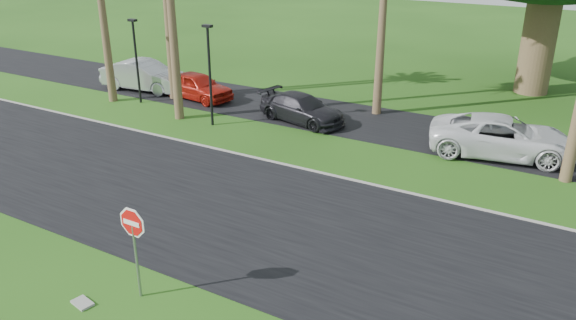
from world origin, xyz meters
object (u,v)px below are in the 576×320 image
at_px(car_dark, 302,109).
at_px(car_minivan, 503,137).
at_px(stop_sign_near, 134,235).
at_px(car_silver, 145,76).
at_px(car_red, 197,86).

height_order(car_dark, car_minivan, car_minivan).
distance_m(stop_sign_near, car_minivan, 15.55).
height_order(car_silver, car_minivan, car_silver).
distance_m(stop_sign_near, car_red, 17.52).
height_order(car_red, car_minivan, car_minivan).
bearing_deg(car_red, car_minivan, -83.32).
relative_size(car_silver, car_red, 1.20).
bearing_deg(stop_sign_near, car_dark, 102.49).
distance_m(car_dark, car_minivan, 9.07).
height_order(stop_sign_near, car_minivan, stop_sign_near).
bearing_deg(stop_sign_near, car_red, 123.94).
bearing_deg(car_minivan, car_red, 78.20).
xyz_separation_m(car_silver, car_minivan, (19.40, -0.09, -0.04)).
relative_size(car_red, car_minivan, 0.73).
bearing_deg(car_red, car_dark, -87.00).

